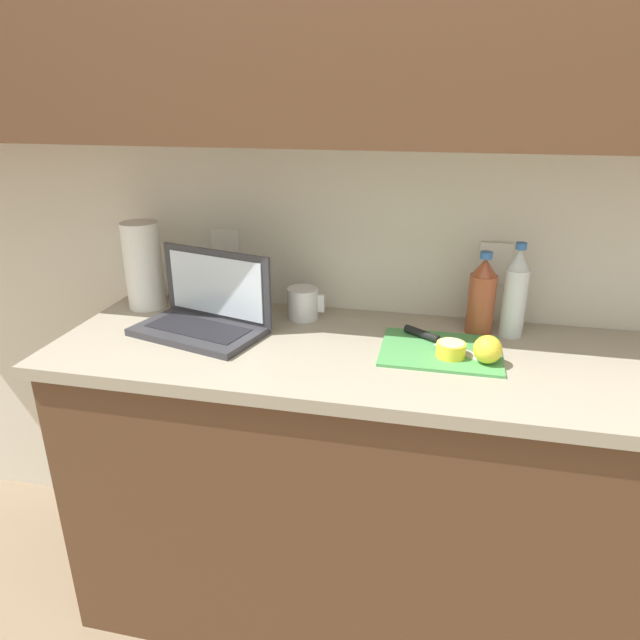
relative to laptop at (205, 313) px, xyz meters
name	(u,v)px	position (x,y,z in m)	size (l,w,h in m)	color
ground_plane	(418,612)	(0.67, -0.03, -0.96)	(12.00, 12.00, 0.00)	#847056
wall_back	(463,87)	(0.67, 0.19, 0.60)	(5.20, 0.38, 2.60)	silver
counter_unit	(435,495)	(0.69, -0.03, -0.50)	(2.10, 0.59, 0.91)	brown
laptop	(205,313)	(0.00, 0.00, 0.00)	(0.41, 0.30, 0.23)	#333338
cutting_board	(442,351)	(0.67, -0.01, -0.05)	(0.31, 0.25, 0.01)	#4C9E51
knife	(431,338)	(0.64, 0.05, -0.04)	(0.23, 0.17, 0.02)	silver
lemon_half_cut	(451,349)	(0.69, -0.04, -0.03)	(0.07, 0.07, 0.04)	yellow
lemon_whole_beside	(488,349)	(0.78, -0.06, -0.01)	(0.07, 0.07, 0.07)	yellow
bottle_green_soda	(515,294)	(0.85, 0.16, 0.07)	(0.07, 0.07, 0.27)	silver
bottle_oil_tall	(482,297)	(0.77, 0.16, 0.05)	(0.08, 0.08, 0.24)	#A34C2D
measuring_cup	(303,303)	(0.25, 0.15, -0.01)	(0.11, 0.09, 0.09)	silver
paper_towel_roll	(143,266)	(-0.26, 0.15, 0.08)	(0.12, 0.12, 0.27)	white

